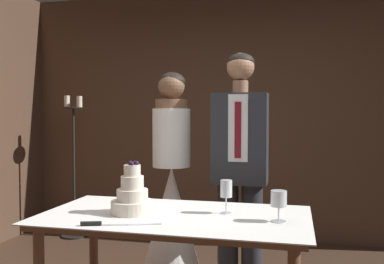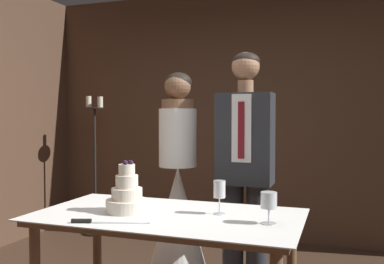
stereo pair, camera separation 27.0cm
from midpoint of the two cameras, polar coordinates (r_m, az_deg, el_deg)
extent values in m
cube|color=#513828|center=(4.69, 10.22, 2.30)|extent=(5.00, 0.12, 2.70)
cylinder|color=brown|center=(3.00, -9.93, -16.42)|extent=(0.06, 0.06, 0.76)
cube|color=brown|center=(2.37, 0.01, -11.46)|extent=(1.39, 0.73, 0.03)
cube|color=white|center=(2.37, 0.01, -10.98)|extent=(1.45, 0.79, 0.01)
cylinder|color=silver|center=(2.42, -5.49, -9.79)|extent=(0.23, 0.23, 0.07)
cylinder|color=silver|center=(2.41, -5.50, -8.22)|extent=(0.17, 0.17, 0.06)
cylinder|color=silver|center=(2.40, -5.51, -6.62)|extent=(0.12, 0.12, 0.07)
cylinder|color=silver|center=(2.39, -5.51, -5.04)|extent=(0.09, 0.09, 0.06)
sphere|color=#2D1933|center=(2.38, -4.90, -4.09)|extent=(0.02, 0.02, 0.02)
sphere|color=#2D1933|center=(2.40, -5.09, -4.04)|extent=(0.02, 0.02, 0.02)
sphere|color=#2D1933|center=(2.39, -5.68, -4.05)|extent=(0.02, 0.02, 0.02)
sphere|color=#2D1933|center=(2.38, -5.77, -4.08)|extent=(0.02, 0.02, 0.02)
sphere|color=#2D1933|center=(2.36, -5.61, -4.15)|extent=(0.02, 0.02, 0.02)
cube|color=silver|center=(2.18, -5.97, -12.00)|extent=(0.29, 0.11, 0.00)
cylinder|color=black|center=(2.21, -11.14, -11.59)|extent=(0.10, 0.05, 0.02)
cylinder|color=silver|center=(2.38, 6.98, -10.81)|extent=(0.06, 0.06, 0.00)
cylinder|color=silver|center=(2.37, 6.99, -9.74)|extent=(0.01, 0.01, 0.09)
cylinder|color=silver|center=(2.35, 7.00, -7.59)|extent=(0.07, 0.07, 0.09)
cylinder|color=maroon|center=(2.36, 6.99, -8.37)|extent=(0.05, 0.05, 0.03)
cylinder|color=silver|center=(2.22, 13.71, -11.79)|extent=(0.08, 0.08, 0.00)
cylinder|color=silver|center=(2.21, 13.72, -10.82)|extent=(0.01, 0.01, 0.07)
cylinder|color=silver|center=(2.20, 13.74, -8.85)|extent=(0.08, 0.08, 0.08)
cylinder|color=maroon|center=(2.20, 13.73, -9.43)|extent=(0.07, 0.07, 0.04)
cone|color=white|center=(3.27, 0.51, -13.00)|extent=(0.54, 0.54, 0.96)
cylinder|color=white|center=(3.16, 0.52, -0.77)|extent=(0.28, 0.28, 0.43)
cylinder|color=brown|center=(3.16, 0.52, 3.75)|extent=(0.24, 0.24, 0.07)
sphere|color=brown|center=(3.17, 0.52, 6.14)|extent=(0.20, 0.20, 0.20)
ellipsoid|color=black|center=(3.18, 0.61, 6.65)|extent=(0.20, 0.20, 0.15)
cylinder|color=#282B30|center=(3.18, 7.98, -14.45)|extent=(0.15, 0.15, 0.85)
cylinder|color=#282B30|center=(3.15, 11.17, -14.62)|extent=(0.15, 0.15, 0.85)
cube|color=#282B30|center=(3.04, 9.65, -0.90)|extent=(0.38, 0.24, 0.64)
cube|color=white|center=(2.91, 9.25, 0.49)|extent=(0.13, 0.01, 0.46)
cube|color=maroon|center=(2.91, 9.23, 0.23)|extent=(0.04, 0.01, 0.38)
cylinder|color=#A37556|center=(3.04, 9.70, 5.98)|extent=(0.11, 0.11, 0.09)
sphere|color=#A37556|center=(3.05, 9.71, 8.65)|extent=(0.20, 0.20, 0.20)
ellipsoid|color=black|center=(3.07, 9.75, 9.27)|extent=(0.20, 0.20, 0.13)
cylinder|color=black|center=(5.07, -11.24, -13.02)|extent=(0.28, 0.28, 0.02)
cylinder|color=black|center=(4.93, -11.30, -5.05)|extent=(0.03, 0.03, 1.40)
cylinder|color=black|center=(4.90, -11.36, 3.16)|extent=(0.22, 0.22, 0.01)
cylinder|color=silver|center=(4.94, -12.12, 3.96)|extent=(0.06, 0.06, 0.13)
cylinder|color=silver|center=(4.86, -10.61, 3.96)|extent=(0.06, 0.06, 0.12)
camera|label=1|loc=(0.13, -87.14, 0.11)|focal=40.00mm
camera|label=2|loc=(0.13, 92.86, -0.11)|focal=40.00mm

